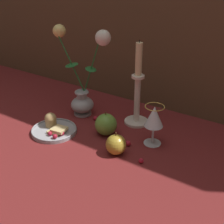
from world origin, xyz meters
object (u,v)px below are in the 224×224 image
(wine_glass, at_px, (154,118))
(apple_beside_vase, at_px, (116,145))
(vase, at_px, (83,83))
(apple_near_glass, at_px, (106,124))
(plate_with_pastries, at_px, (54,128))
(candlestick, at_px, (137,95))

(wine_glass, height_order, apple_beside_vase, wine_glass)
(vase, relative_size, apple_near_glass, 3.84)
(plate_with_pastries, bearing_deg, candlestick, 45.43)
(vase, height_order, plate_with_pastries, vase)
(candlestick, relative_size, apple_near_glass, 3.55)
(plate_with_pastries, relative_size, apple_beside_vase, 2.09)
(plate_with_pastries, bearing_deg, vase, 88.27)
(vase, xyz_separation_m, apple_beside_vase, (0.27, -0.17, -0.10))
(vase, height_order, apple_beside_vase, vase)
(wine_glass, height_order, candlestick, candlestick)
(apple_near_glass, bearing_deg, plate_with_pastries, -151.52)
(vase, relative_size, candlestick, 1.08)
(candlestick, height_order, apple_beside_vase, candlestick)
(vase, relative_size, wine_glass, 2.44)
(apple_near_glass, bearing_deg, vase, 153.30)
(apple_beside_vase, bearing_deg, wine_glass, 58.28)
(wine_glass, xyz_separation_m, apple_near_glass, (-0.18, -0.04, -0.06))
(wine_glass, bearing_deg, plate_with_pastries, -159.41)
(wine_glass, xyz_separation_m, apple_beside_vase, (-0.08, -0.12, -0.07))
(wine_glass, distance_m, candlestick, 0.16)
(wine_glass, distance_m, apple_near_glass, 0.19)
(plate_with_pastries, height_order, apple_near_glass, apple_near_glass)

